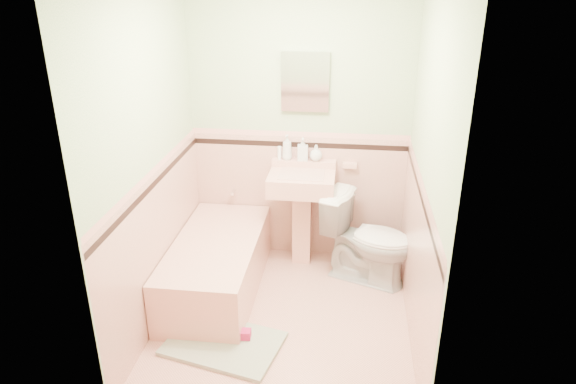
# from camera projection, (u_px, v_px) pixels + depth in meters

# --- Properties ---
(floor) EXTENTS (2.20, 2.20, 0.00)m
(floor) POSITION_uv_depth(u_px,v_px,m) (284.00, 317.00, 4.26)
(floor) COLOR #E9AA98
(floor) RESTS_ON ground
(wall_back) EXTENTS (2.50, 0.00, 2.50)m
(wall_back) POSITION_uv_depth(u_px,v_px,m) (299.00, 130.00, 4.77)
(wall_back) COLOR #F3E1C6
(wall_back) RESTS_ON ground
(wall_front) EXTENTS (2.50, 0.00, 2.50)m
(wall_front) POSITION_uv_depth(u_px,v_px,m) (257.00, 248.00, 2.76)
(wall_front) COLOR #F3E1C6
(wall_front) RESTS_ON ground
(wall_left) EXTENTS (0.00, 2.50, 2.50)m
(wall_left) POSITION_uv_depth(u_px,v_px,m) (150.00, 168.00, 3.88)
(wall_left) COLOR #F3E1C6
(wall_left) RESTS_ON ground
(wall_right) EXTENTS (0.00, 2.50, 2.50)m
(wall_right) POSITION_uv_depth(u_px,v_px,m) (426.00, 180.00, 3.65)
(wall_right) COLOR #F3E1C6
(wall_right) RESTS_ON ground
(wainscot_back) EXTENTS (2.00, 0.00, 2.00)m
(wainscot_back) POSITION_uv_depth(u_px,v_px,m) (299.00, 196.00, 5.01)
(wainscot_back) COLOR #ECAF9E
(wainscot_back) RESTS_ON ground
(wainscot_front) EXTENTS (2.00, 0.00, 2.00)m
(wainscot_front) POSITION_uv_depth(u_px,v_px,m) (260.00, 346.00, 3.03)
(wainscot_front) COLOR #ECAF9E
(wainscot_front) RESTS_ON ground
(wainscot_left) EXTENTS (0.00, 2.20, 2.20)m
(wainscot_left) POSITION_uv_depth(u_px,v_px,m) (160.00, 245.00, 4.13)
(wainscot_left) COLOR #ECAF9E
(wainscot_left) RESTS_ON ground
(wainscot_right) EXTENTS (0.00, 2.20, 2.20)m
(wainscot_right) POSITION_uv_depth(u_px,v_px,m) (415.00, 261.00, 3.91)
(wainscot_right) COLOR #ECAF9E
(wainscot_right) RESTS_ON ground
(accent_back) EXTENTS (2.00, 0.00, 2.00)m
(accent_back) POSITION_uv_depth(u_px,v_px,m) (299.00, 145.00, 4.80)
(accent_back) COLOR black
(accent_back) RESTS_ON ground
(accent_front) EXTENTS (2.00, 0.00, 2.00)m
(accent_front) POSITION_uv_depth(u_px,v_px,m) (258.00, 268.00, 2.83)
(accent_front) COLOR black
(accent_front) RESTS_ON ground
(accent_left) EXTENTS (0.00, 2.20, 2.20)m
(accent_left) POSITION_uv_depth(u_px,v_px,m) (154.00, 184.00, 3.93)
(accent_left) COLOR black
(accent_left) RESTS_ON ground
(accent_right) EXTENTS (0.00, 2.20, 2.20)m
(accent_right) POSITION_uv_depth(u_px,v_px,m) (421.00, 197.00, 3.70)
(accent_right) COLOR black
(accent_right) RESTS_ON ground
(cap_back) EXTENTS (2.00, 0.00, 2.00)m
(cap_back) POSITION_uv_depth(u_px,v_px,m) (299.00, 134.00, 4.76)
(cap_back) COLOR #E9A396
(cap_back) RESTS_ON ground
(cap_front) EXTENTS (2.00, 0.00, 2.00)m
(cap_front) POSITION_uv_depth(u_px,v_px,m) (257.00, 251.00, 2.79)
(cap_front) COLOR #E9A396
(cap_front) RESTS_ON ground
(cap_left) EXTENTS (0.00, 2.20, 2.20)m
(cap_left) POSITION_uv_depth(u_px,v_px,m) (153.00, 172.00, 3.89)
(cap_left) COLOR #E9A396
(cap_left) RESTS_ON ground
(cap_right) EXTENTS (0.00, 2.20, 2.20)m
(cap_right) POSITION_uv_depth(u_px,v_px,m) (423.00, 184.00, 3.67)
(cap_right) COLOR #E9A396
(cap_right) RESTS_ON ground
(bathtub) EXTENTS (0.70, 1.50, 0.45)m
(bathtub) POSITION_uv_depth(u_px,v_px,m) (217.00, 267.00, 4.54)
(bathtub) COLOR #E4A290
(bathtub) RESTS_ON floor
(tub_faucet) EXTENTS (0.04, 0.12, 0.04)m
(tub_faucet) POSITION_uv_depth(u_px,v_px,m) (233.00, 192.00, 5.04)
(tub_faucet) COLOR silver
(tub_faucet) RESTS_ON wall_back
(sink) EXTENTS (0.59, 0.48, 0.93)m
(sink) POSITION_uv_depth(u_px,v_px,m) (301.00, 220.00, 4.85)
(sink) COLOR #E4A290
(sink) RESTS_ON floor
(sink_faucet) EXTENTS (0.02, 0.02, 0.10)m
(sink_faucet) POSITION_uv_depth(u_px,v_px,m) (304.00, 165.00, 4.79)
(sink_faucet) COLOR silver
(sink_faucet) RESTS_ON sink
(medicine_cabinet) EXTENTS (0.42, 0.04, 0.52)m
(medicine_cabinet) POSITION_uv_depth(u_px,v_px,m) (305.00, 82.00, 4.56)
(medicine_cabinet) COLOR white
(medicine_cabinet) RESTS_ON wall_back
(soap_dish) EXTENTS (0.13, 0.07, 0.04)m
(soap_dish) POSITION_uv_depth(u_px,v_px,m) (350.00, 165.00, 4.80)
(soap_dish) COLOR #E4A290
(soap_dish) RESTS_ON wall_back
(soap_bottle_left) EXTENTS (0.10, 0.10, 0.23)m
(soap_bottle_left) POSITION_uv_depth(u_px,v_px,m) (287.00, 147.00, 4.78)
(soap_bottle_left) COLOR #B2B2B2
(soap_bottle_left) RESTS_ON sink
(soap_bottle_mid) EXTENTS (0.10, 0.10, 0.21)m
(soap_bottle_mid) POSITION_uv_depth(u_px,v_px,m) (303.00, 149.00, 4.77)
(soap_bottle_mid) COLOR #B2B2B2
(soap_bottle_mid) RESTS_ON sink
(soap_bottle_right) EXTENTS (0.13, 0.13, 0.15)m
(soap_bottle_right) POSITION_uv_depth(u_px,v_px,m) (316.00, 153.00, 4.77)
(soap_bottle_right) COLOR #B2B2B2
(soap_bottle_right) RESTS_ON sink
(tube) EXTENTS (0.05, 0.05, 0.12)m
(tube) POSITION_uv_depth(u_px,v_px,m) (279.00, 153.00, 4.81)
(tube) COLOR white
(tube) RESTS_ON sink
(toilet) EXTENTS (0.90, 0.70, 0.81)m
(toilet) POSITION_uv_depth(u_px,v_px,m) (369.00, 239.00, 4.63)
(toilet) COLOR white
(toilet) RESTS_ON floor
(bucket) EXTENTS (0.29, 0.29, 0.24)m
(bucket) POSITION_uv_depth(u_px,v_px,m) (352.00, 257.00, 4.90)
(bucket) COLOR #0C25B2
(bucket) RESTS_ON floor
(bath_mat) EXTENTS (0.94, 0.73, 0.03)m
(bath_mat) POSITION_uv_depth(u_px,v_px,m) (224.00, 344.00, 3.93)
(bath_mat) COLOR #92A085
(bath_mat) RESTS_ON floor
(shoe) EXTENTS (0.17, 0.08, 0.07)m
(shoe) POSITION_uv_depth(u_px,v_px,m) (240.00, 334.00, 3.95)
(shoe) COLOR #BF1E59
(shoe) RESTS_ON bath_mat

